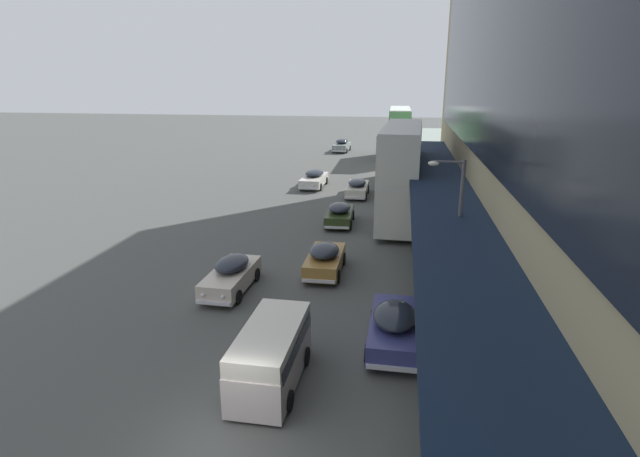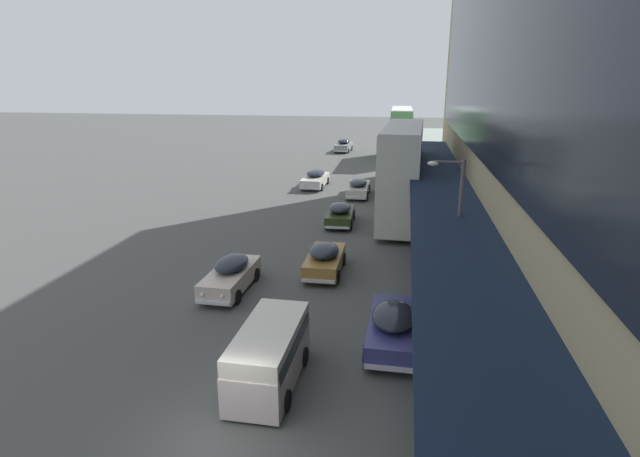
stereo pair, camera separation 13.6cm
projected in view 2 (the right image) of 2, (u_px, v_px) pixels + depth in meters
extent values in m
plane|color=#494B48|center=(221.00, 450.00, 13.21)|extent=(240.00, 240.00, 0.00)
cube|color=#101D32|center=(486.00, 340.00, 11.07)|extent=(3.20, 72.00, 0.24)
cube|color=beige|center=(401.00, 194.00, 34.07)|extent=(2.87, 11.45, 2.95)
cube|color=black|center=(401.00, 189.00, 33.97)|extent=(2.88, 10.54, 1.30)
cube|color=silver|center=(402.00, 172.00, 33.63)|extent=(2.78, 11.44, 0.12)
cube|color=beige|center=(403.00, 150.00, 33.19)|extent=(2.87, 11.45, 2.95)
cube|color=black|center=(403.00, 144.00, 33.09)|extent=(2.88, 10.54, 1.30)
cube|color=silver|center=(404.00, 126.00, 32.75)|extent=(2.78, 11.44, 0.12)
cube|color=black|center=(407.00, 124.00, 38.20)|extent=(1.23, 0.11, 0.36)
cylinder|color=black|center=(386.00, 200.00, 38.32)|extent=(0.29, 1.01, 1.00)
cylinder|color=black|center=(419.00, 201.00, 37.84)|extent=(0.29, 1.01, 1.00)
cylinder|color=black|center=(377.00, 226.00, 31.39)|extent=(0.29, 1.01, 1.00)
cylinder|color=black|center=(417.00, 229.00, 30.92)|extent=(0.29, 1.01, 1.00)
cylinder|color=black|center=(381.00, 215.00, 33.90)|extent=(0.29, 1.01, 1.00)
cylinder|color=black|center=(417.00, 217.00, 33.42)|extent=(0.29, 1.01, 1.00)
cube|color=#52965A|center=(400.00, 145.00, 60.33)|extent=(2.60, 10.18, 2.74)
cube|color=black|center=(400.00, 142.00, 60.23)|extent=(2.62, 9.37, 1.21)
cube|color=silver|center=(401.00, 133.00, 59.92)|extent=(2.50, 10.18, 0.12)
cube|color=#52965A|center=(401.00, 121.00, 59.50)|extent=(2.60, 10.18, 2.74)
cube|color=black|center=(402.00, 118.00, 59.41)|extent=(2.62, 9.37, 1.21)
cube|color=silver|center=(402.00, 109.00, 59.09)|extent=(2.50, 10.18, 0.12)
cube|color=black|center=(402.00, 109.00, 64.02)|extent=(1.22, 0.08, 0.36)
cylinder|color=black|center=(390.00, 151.00, 64.12)|extent=(0.27, 1.00, 1.00)
cylinder|color=black|center=(410.00, 151.00, 63.77)|extent=(0.27, 1.00, 1.00)
cylinder|color=black|center=(389.00, 159.00, 57.88)|extent=(0.27, 1.00, 1.00)
cylinder|color=black|center=(411.00, 159.00, 57.53)|extent=(0.27, 1.00, 1.00)
cube|color=tan|center=(399.00, 166.00, 45.88)|extent=(2.65, 9.05, 2.68)
cube|color=black|center=(400.00, 163.00, 45.79)|extent=(2.68, 8.33, 1.18)
cube|color=silver|center=(400.00, 151.00, 45.48)|extent=(2.54, 9.05, 0.12)
cube|color=black|center=(401.00, 148.00, 49.86)|extent=(1.29, 0.07, 0.36)
cylinder|color=black|center=(386.00, 172.00, 49.33)|extent=(0.26, 1.00, 1.00)
cylinder|color=black|center=(413.00, 173.00, 48.90)|extent=(0.26, 1.00, 1.00)
cylinder|color=black|center=(383.00, 184.00, 43.80)|extent=(0.26, 1.00, 1.00)
cylinder|color=black|center=(413.00, 185.00, 43.37)|extent=(0.26, 1.00, 1.00)
cube|color=#293718|center=(340.00, 216.00, 33.49)|extent=(1.79, 4.09, 0.71)
ellipsoid|color=#1E232D|center=(340.00, 208.00, 33.12)|extent=(1.53, 2.27, 0.58)
cube|color=silver|center=(343.00, 211.00, 35.51)|extent=(1.58, 0.17, 0.14)
cube|color=silver|center=(337.00, 228.00, 31.59)|extent=(1.58, 0.17, 0.14)
sphere|color=silver|center=(337.00, 207.00, 35.47)|extent=(0.18, 0.18, 0.18)
sphere|color=silver|center=(349.00, 208.00, 35.35)|extent=(0.18, 0.18, 0.18)
cylinder|color=black|center=(330.00, 214.00, 34.86)|extent=(0.16, 0.64, 0.64)
cylinder|color=black|center=(354.00, 215.00, 34.64)|extent=(0.16, 0.64, 0.64)
cylinder|color=black|center=(326.00, 224.00, 32.48)|extent=(0.16, 0.64, 0.64)
cylinder|color=black|center=(351.00, 225.00, 32.27)|extent=(0.16, 0.64, 0.64)
cube|color=beige|center=(315.00, 180.00, 45.08)|extent=(1.94, 4.82, 0.75)
ellipsoid|color=#1E232D|center=(316.00, 173.00, 45.12)|extent=(1.66, 2.67, 0.57)
cube|color=silver|center=(309.00, 188.00, 42.86)|extent=(1.72, 0.17, 0.14)
cube|color=silver|center=(320.00, 178.00, 47.43)|extent=(1.72, 0.17, 0.14)
sphere|color=silver|center=(315.00, 185.00, 42.71)|extent=(0.18, 0.18, 0.18)
sphere|color=silver|center=(304.00, 185.00, 42.90)|extent=(0.18, 0.18, 0.18)
cylinder|color=black|center=(322.00, 187.00, 43.60)|extent=(0.16, 0.64, 0.64)
cylinder|color=black|center=(302.00, 186.00, 43.94)|extent=(0.16, 0.64, 0.64)
cylinder|color=black|center=(328.00, 181.00, 46.38)|extent=(0.16, 0.64, 0.64)
cylinder|color=black|center=(309.00, 180.00, 46.72)|extent=(0.16, 0.64, 0.64)
cube|color=beige|center=(231.00, 278.00, 22.99)|extent=(1.72, 4.29, 0.80)
ellipsoid|color=#1E232D|center=(232.00, 263.00, 23.00)|extent=(1.48, 2.37, 0.54)
cube|color=silver|center=(213.00, 303.00, 21.02)|extent=(1.53, 0.16, 0.14)
cube|color=silver|center=(247.00, 266.00, 25.11)|extent=(1.53, 0.16, 0.14)
sphere|color=silver|center=(222.00, 297.00, 20.88)|extent=(0.18, 0.18, 0.18)
sphere|color=silver|center=(203.00, 295.00, 21.04)|extent=(0.18, 0.18, 0.18)
cylinder|color=black|center=(238.00, 297.00, 21.69)|extent=(0.16, 0.64, 0.64)
cylinder|color=black|center=(203.00, 294.00, 21.99)|extent=(0.16, 0.64, 0.64)
cylinder|color=black|center=(257.00, 274.00, 24.17)|extent=(0.16, 0.64, 0.64)
cylinder|color=black|center=(225.00, 272.00, 24.46)|extent=(0.16, 0.64, 0.64)
cube|color=navy|center=(393.00, 329.00, 18.29)|extent=(1.83, 4.42, 0.78)
ellipsoid|color=#1E232D|center=(394.00, 316.00, 17.89)|extent=(1.59, 2.44, 0.60)
cube|color=silver|center=(395.00, 309.00, 20.48)|extent=(1.67, 0.14, 0.14)
cube|color=silver|center=(390.00, 369.00, 16.24)|extent=(1.67, 0.14, 0.14)
sphere|color=silver|center=(384.00, 301.00, 20.45)|extent=(0.18, 0.18, 0.18)
sphere|color=silver|center=(407.00, 303.00, 20.28)|extent=(0.18, 0.18, 0.18)
cylinder|color=black|center=(372.00, 318.00, 19.81)|extent=(0.15, 0.64, 0.64)
cylinder|color=black|center=(417.00, 321.00, 19.51)|extent=(0.15, 0.64, 0.64)
cylinder|color=black|center=(365.00, 353.00, 17.24)|extent=(0.15, 0.64, 0.64)
cylinder|color=black|center=(417.00, 358.00, 16.94)|extent=(0.15, 0.64, 0.64)
cube|color=olive|center=(325.00, 261.00, 25.12)|extent=(1.68, 4.02, 0.76)
ellipsoid|color=#1E232D|center=(324.00, 251.00, 24.75)|extent=(1.47, 2.21, 0.58)
cube|color=silver|center=(330.00, 252.00, 27.13)|extent=(1.58, 0.13, 0.14)
cube|color=silver|center=(318.00, 281.00, 23.25)|extent=(1.58, 0.13, 0.14)
sphere|color=silver|center=(322.00, 247.00, 27.09)|extent=(0.18, 0.18, 0.18)
sphere|color=silver|center=(339.00, 248.00, 26.95)|extent=(0.18, 0.18, 0.18)
cylinder|color=black|center=(313.00, 257.00, 26.51)|extent=(0.14, 0.64, 0.64)
cylinder|color=black|center=(344.00, 259.00, 26.25)|extent=(0.14, 0.64, 0.64)
cylinder|color=black|center=(304.00, 275.00, 24.16)|extent=(0.14, 0.64, 0.64)
cylinder|color=black|center=(338.00, 277.00, 23.90)|extent=(0.14, 0.64, 0.64)
cube|color=beige|center=(358.00, 189.00, 41.53)|extent=(1.69, 4.49, 0.73)
ellipsoid|color=#1E232D|center=(358.00, 183.00, 41.14)|extent=(1.48, 2.47, 0.52)
cube|color=silver|center=(360.00, 186.00, 43.75)|extent=(1.58, 0.13, 0.14)
cube|color=silver|center=(356.00, 198.00, 39.43)|extent=(1.58, 0.13, 0.14)
sphere|color=silver|center=(355.00, 183.00, 43.72)|extent=(0.18, 0.18, 0.18)
sphere|color=silver|center=(366.00, 183.00, 43.58)|extent=(0.18, 0.18, 0.18)
cylinder|color=black|center=(350.00, 188.00, 43.04)|extent=(0.14, 0.64, 0.64)
cylinder|color=black|center=(369.00, 189.00, 42.79)|extent=(0.14, 0.64, 0.64)
cylinder|color=black|center=(346.00, 196.00, 40.42)|extent=(0.14, 0.64, 0.64)
cylinder|color=black|center=(367.00, 196.00, 40.17)|extent=(0.14, 0.64, 0.64)
cube|color=gray|center=(344.00, 147.00, 66.88)|extent=(2.03, 4.68, 0.83)
ellipsoid|color=#1E232D|center=(344.00, 141.00, 66.89)|extent=(1.72, 2.60, 0.64)
cube|color=silver|center=(340.00, 151.00, 64.76)|extent=(1.73, 0.20, 0.14)
cube|color=silver|center=(346.00, 146.00, 69.15)|extent=(1.73, 0.20, 0.14)
sphere|color=silver|center=(344.00, 149.00, 64.59)|extent=(0.18, 0.18, 0.18)
sphere|color=silver|center=(337.00, 149.00, 64.80)|extent=(0.18, 0.18, 0.18)
cylinder|color=black|center=(348.00, 151.00, 65.45)|extent=(0.17, 0.65, 0.64)
cylinder|color=black|center=(335.00, 150.00, 65.82)|extent=(0.17, 0.65, 0.64)
cylinder|color=black|center=(352.00, 148.00, 68.12)|extent=(0.17, 0.65, 0.64)
cylinder|color=black|center=(339.00, 148.00, 68.49)|extent=(0.17, 0.65, 0.64)
cube|color=beige|center=(269.00, 362.00, 15.91)|extent=(1.81, 4.33, 1.29)
cube|color=silver|center=(269.00, 340.00, 15.68)|extent=(1.78, 4.24, 0.83)
cube|color=black|center=(269.00, 343.00, 15.71)|extent=(1.85, 3.90, 0.41)
ellipsoid|color=beige|center=(286.00, 327.00, 17.84)|extent=(1.62, 0.62, 1.11)
cylinder|color=black|center=(255.00, 351.00, 17.36)|extent=(0.17, 0.64, 0.64)
cylinder|color=black|center=(305.00, 356.00, 17.06)|extent=(0.17, 0.64, 0.64)
cylinder|color=black|center=(230.00, 394.00, 15.01)|extent=(0.17, 0.64, 0.64)
cylinder|color=black|center=(287.00, 401.00, 14.71)|extent=(0.17, 0.64, 0.64)
cylinder|color=black|center=(467.00, 352.00, 16.81)|extent=(0.16, 0.16, 0.85)
cylinder|color=black|center=(467.00, 355.00, 16.67)|extent=(0.16, 0.16, 0.85)
cube|color=black|center=(469.00, 333.00, 16.52)|extent=(0.33, 0.44, 0.70)
cylinder|color=black|center=(470.00, 329.00, 16.74)|extent=(0.10, 0.10, 0.63)
cylinder|color=black|center=(468.00, 336.00, 16.28)|extent=(0.10, 0.10, 0.63)
sphere|color=tan|center=(470.00, 320.00, 16.38)|extent=(0.22, 0.22, 0.22)
cylinder|color=black|center=(470.00, 318.00, 16.36)|extent=(0.33, 0.33, 0.02)
cylinder|color=black|center=(470.00, 317.00, 16.34)|extent=(0.21, 0.21, 0.12)
cylinder|color=#4C4C51|center=(458.00, 234.00, 20.74)|extent=(0.16, 0.16, 6.18)
cylinder|color=#4C4C51|center=(448.00, 162.00, 19.97)|extent=(1.20, 0.10, 0.10)
ellipsoid|color=silver|center=(433.00, 163.00, 20.09)|extent=(0.44, 0.28, 0.20)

